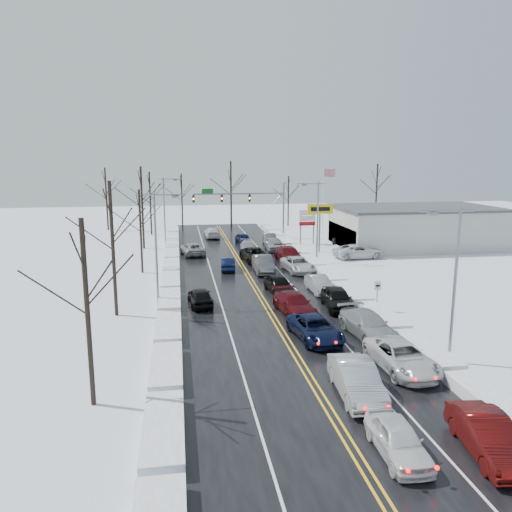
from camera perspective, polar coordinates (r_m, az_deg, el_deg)
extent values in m
plane|color=silver|center=(45.07, -0.04, -3.73)|extent=(160.00, 160.00, 0.00)
cube|color=black|center=(46.99, -0.42, -3.10)|extent=(14.00, 84.00, 0.01)
cube|color=white|center=(46.51, -9.74, -3.42)|extent=(1.72, 72.00, 0.68)
cube|color=white|center=(48.66, 8.47, -2.73)|extent=(1.72, 72.00, 0.68)
cylinder|color=slate|center=(73.03, 3.16, 5.23)|extent=(0.24, 0.24, 8.00)
cylinder|color=slate|center=(71.74, -1.94, 7.13)|extent=(13.00, 0.18, 0.18)
cylinder|color=slate|center=(72.66, 2.25, 6.31)|extent=(2.33, 0.10, 2.33)
cube|color=#0C591E|center=(71.30, -5.56, 7.38)|extent=(1.60, 0.08, 0.70)
cube|color=black|center=(71.98, -0.74, 6.63)|extent=(0.32, 0.25, 1.05)
sphere|color=#3F0705|center=(71.80, -0.72, 6.86)|extent=(0.20, 0.20, 0.20)
sphere|color=orange|center=(71.83, -0.72, 6.62)|extent=(0.22, 0.22, 0.22)
sphere|color=black|center=(71.85, -0.72, 6.39)|extent=(0.20, 0.20, 0.20)
cube|color=black|center=(71.52, -3.94, 6.58)|extent=(0.32, 0.25, 1.05)
sphere|color=#3F0705|center=(71.34, -3.93, 6.81)|extent=(0.20, 0.20, 0.20)
sphere|color=orange|center=(71.37, -3.92, 6.57)|extent=(0.22, 0.22, 0.22)
sphere|color=black|center=(71.39, -3.92, 6.33)|extent=(0.20, 0.20, 0.20)
cube|color=black|center=(71.29, -7.16, 6.50)|extent=(0.32, 0.25, 1.05)
sphere|color=#3F0705|center=(71.10, -7.16, 6.73)|extent=(0.20, 0.20, 0.20)
sphere|color=orange|center=(71.13, -7.16, 6.49)|extent=(0.22, 0.22, 0.22)
sphere|color=black|center=(71.15, -7.15, 6.25)|extent=(0.20, 0.20, 0.20)
cylinder|color=slate|center=(62.11, 7.27, 2.97)|extent=(0.20, 0.20, 5.60)
cube|color=yellow|center=(61.80, 7.33, 5.36)|extent=(3.20, 0.30, 1.20)
cube|color=black|center=(61.63, 7.38, 5.34)|extent=(2.40, 0.04, 0.50)
cylinder|color=slate|center=(67.73, 5.12, 3.02)|extent=(0.16, 0.16, 4.00)
cylinder|color=slate|center=(68.18, 6.59, 3.05)|extent=(0.16, 0.16, 4.00)
cube|color=white|center=(67.66, 5.89, 4.96)|extent=(2.20, 0.22, 0.70)
cube|color=white|center=(67.75, 5.88, 4.29)|extent=(2.20, 0.22, 0.70)
cube|color=#9F0C13|center=(67.84, 5.87, 3.70)|extent=(2.20, 0.22, 0.50)
cylinder|color=slate|center=(39.50, 13.67, -4.57)|extent=(0.08, 0.08, 2.20)
cube|color=white|center=(39.27, 13.73, -3.31)|extent=(0.55, 0.05, 0.70)
cube|color=black|center=(39.24, 13.76, -3.32)|extent=(0.35, 0.02, 0.15)
cylinder|color=silver|center=(76.47, 7.65, 6.17)|extent=(0.14, 0.14, 10.00)
cube|color=#B6B6B1|center=(68.93, 17.66, 3.10)|extent=(20.00, 12.00, 5.00)
cube|color=#262628|center=(65.24, 9.76, 2.23)|extent=(0.10, 11.00, 2.80)
cube|color=#3F3F42|center=(68.63, 17.79, 5.29)|extent=(20.40, 12.40, 0.30)
cylinder|color=slate|center=(30.15, 21.76, -3.30)|extent=(0.18, 0.18, 9.00)
cylinder|color=slate|center=(29.02, 21.01, 4.86)|extent=(3.20, 0.12, 0.12)
cube|color=slate|center=(28.64, 19.59, 4.58)|extent=(0.50, 0.25, 0.18)
cylinder|color=slate|center=(55.62, 7.05, 3.78)|extent=(0.18, 0.18, 9.00)
cylinder|color=slate|center=(55.02, 6.35, 8.22)|extent=(3.20, 0.12, 0.12)
cube|color=slate|center=(54.82, 5.53, 8.06)|extent=(0.50, 0.25, 0.18)
cylinder|color=slate|center=(39.71, -11.35, 0.65)|extent=(0.18, 0.18, 9.00)
cylinder|color=slate|center=(39.13, -10.41, 6.89)|extent=(3.20, 0.12, 0.12)
cube|color=slate|center=(39.13, -9.22, 6.71)|extent=(0.50, 0.25, 0.18)
cylinder|color=slate|center=(67.42, -10.43, 4.98)|extent=(0.18, 0.18, 9.00)
cylinder|color=slate|center=(67.08, -9.87, 8.66)|extent=(3.20, 0.12, 0.12)
cube|color=slate|center=(67.08, -9.18, 8.55)|extent=(0.50, 0.25, 0.18)
cylinder|color=#2D231C|center=(24.48, -18.69, -6.36)|extent=(0.24, 0.24, 9.00)
cylinder|color=#2D231C|center=(37.91, -16.02, 0.70)|extent=(0.27, 0.27, 10.00)
cylinder|color=#2D231C|center=(51.69, -13.04, 2.73)|extent=(0.23, 0.23, 8.50)
cylinder|color=#2D231C|center=(65.48, -12.86, 5.37)|extent=(0.28, 0.28, 10.50)
cylinder|color=#2D231C|center=(77.43, -11.98, 5.90)|extent=(0.25, 0.25, 9.50)
cylinder|color=#2D231C|center=(84.04, -16.71, 6.25)|extent=(0.27, 0.27, 10.00)
cylinder|color=#2D231C|center=(84.32, -8.46, 6.27)|extent=(0.24, 0.24, 9.00)
cylinder|color=#2D231C|center=(82.71, -2.87, 6.98)|extent=(0.29, 0.29, 11.00)
cylinder|color=#2D231C|center=(85.91, 3.71, 6.29)|extent=(0.23, 0.23, 8.50)
cylinder|color=#2D231C|center=(91.14, 13.59, 6.92)|extent=(0.28, 0.28, 10.50)
imported|color=white|center=(22.11, 15.80, -21.04)|extent=(1.74, 4.13, 1.40)
imported|color=#AEB0B6|center=(26.22, 11.35, -15.38)|extent=(2.14, 5.29, 1.71)
imported|color=black|center=(33.15, 6.75, -9.42)|extent=(3.03, 5.57, 1.48)
imported|color=#4A0910|center=(38.15, 4.37, -6.57)|extent=(2.82, 5.57, 1.55)
imported|color=black|center=(43.75, 2.62, -4.21)|extent=(2.35, 4.75, 1.56)
imported|color=#414446|center=(51.29, 0.83, -1.88)|extent=(1.92, 5.26, 1.72)
imported|color=black|center=(56.52, -0.08, -0.64)|extent=(3.22, 5.85, 1.55)
imported|color=#97989E|center=(62.26, -0.96, 0.47)|extent=(2.38, 4.88, 1.37)
imported|color=black|center=(67.61, -1.44, 1.33)|extent=(2.20, 4.50, 1.48)
imported|color=#4A0A09|center=(23.33, 24.86, -19.87)|extent=(2.26, 4.96, 1.58)
imported|color=silver|center=(29.65, 16.21, -12.37)|extent=(2.85, 5.68, 1.54)
imported|color=#929599|center=(34.24, 12.60, -8.93)|extent=(2.89, 5.74, 1.60)
imported|color=black|center=(39.72, 9.23, -5.96)|extent=(2.40, 5.08, 1.68)
imported|color=#9D9FA5|center=(44.20, 7.19, -4.12)|extent=(1.64, 4.41, 1.44)
imported|color=silver|center=(51.75, 4.80, -1.80)|extent=(3.04, 5.64, 1.50)
imported|color=#49090E|center=(56.22, 3.76, -0.73)|extent=(2.64, 6.02, 1.72)
imported|color=#93969A|center=(63.22, 2.00, 0.63)|extent=(2.14, 4.99, 1.68)
imported|color=#424447|center=(67.26, 1.57, 1.28)|extent=(1.82, 4.64, 1.50)
imported|color=#0B1332|center=(52.43, -3.19, -1.60)|extent=(1.82, 4.19, 1.34)
imported|color=#9DA0A5|center=(60.96, -7.24, 0.15)|extent=(3.18, 5.65, 1.49)
imported|color=silver|center=(73.55, -5.04, 2.10)|extent=(2.20, 5.24, 1.51)
imported|color=black|center=(40.25, -6.37, -5.65)|extent=(2.11, 4.46, 1.47)
imported|color=white|center=(59.61, 11.63, -0.25)|extent=(6.12, 3.19, 1.64)
imported|color=#404245|center=(63.27, 13.12, 0.35)|extent=(1.95, 4.64, 1.34)
imported|color=black|center=(69.55, 9.25, 1.47)|extent=(2.27, 4.43, 1.44)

